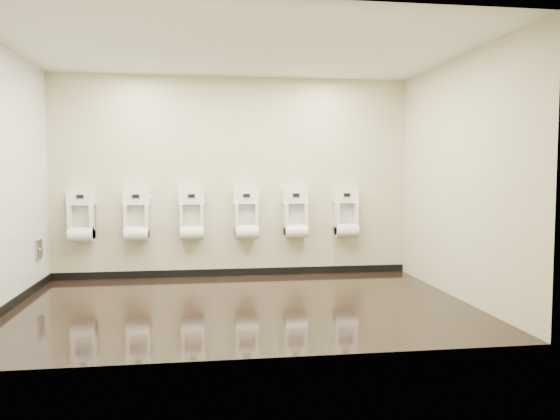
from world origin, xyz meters
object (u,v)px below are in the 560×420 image
Objects in this scene: urinal_2 at (192,218)px; urinal_3 at (246,218)px; urinal_1 at (137,219)px; urinal_0 at (81,220)px; urinal_4 at (296,217)px; urinal_5 at (346,217)px; access_panel at (39,250)px.

urinal_3 is at bearing 0.00° from urinal_2.
urinal_3 is at bearing 0.00° from urinal_1.
urinal_4 is (2.91, 0.00, 0.00)m from urinal_0.
urinal_3 is 1.00× the size of urinal_4.
urinal_1 and urinal_2 have the same top height.
urinal_3 is 1.00× the size of urinal_5.
urinal_0 is 0.72m from urinal_1.
urinal_0 and urinal_4 have the same top height.
urinal_3 is 1.43m from urinal_5.
urinal_0 is 3.65m from urinal_5.
urinal_2 is at bearing 0.00° from urinal_0.
urinal_2 is at bearing 12.76° from access_panel.
urinal_1 and urinal_5 have the same top height.
access_panel is at bearing -167.24° from urinal_2.
urinal_1 is 2.19m from urinal_4.
urinal_2 and urinal_4 have the same top height.
urinal_4 is at bearing 180.00° from urinal_5.
urinal_0 is 2.22m from urinal_3.
urinal_1 is 1.00× the size of urinal_3.
access_panel is 1.28m from urinal_1.
urinal_1 is at bearing 180.00° from urinal_2.
urinal_4 is (0.70, 0.00, 0.00)m from urinal_3.
urinal_0 is 1.00× the size of urinal_4.
urinal_3 reaches higher than access_panel.
access_panel is at bearing -172.69° from urinal_4.
access_panel is 3.39m from urinal_4.
urinal_0 and urinal_1 have the same top height.
urinal_1 is 1.00× the size of urinal_5.
urinal_2 is at bearing 180.00° from urinal_5.
urinal_5 is at bearing 0.00° from urinal_2.
urinal_3 is at bearing 180.00° from urinal_4.
access_panel is 4.12m from urinal_5.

